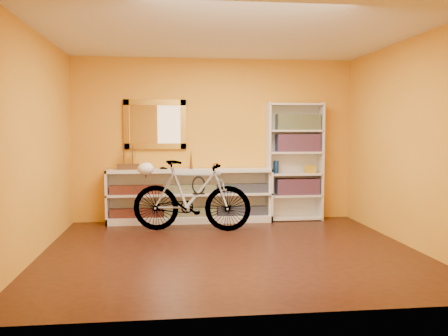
{
  "coord_description": "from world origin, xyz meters",
  "views": [
    {
      "loc": [
        -0.72,
        -5.53,
        1.45
      ],
      "look_at": [
        0.0,
        0.7,
        0.95
      ],
      "focal_mm": 37.54,
      "sensor_mm": 36.0,
      "label": 1
    }
  ],
  "objects": [
    {
      "name": "toy_car",
      "position": [
        -0.82,
        1.81,
        0.85
      ],
      "size": [
        0.0,
        0.0,
        0.0
      ],
      "primitive_type": "imported",
      "rotation": [
        0.0,
        0.0,
        1.32
      ],
      "color": "black",
      "rests_on": "console_unit"
    },
    {
      "name": "back_wall",
      "position": [
        0.0,
        2.0,
        1.3
      ],
      "size": [
        4.5,
        0.01,
        2.6
      ],
      "primitive_type": "cube",
      "color": "orange",
      "rests_on": "ground"
    },
    {
      "name": "bicycle",
      "position": [
        -0.42,
        1.18,
        0.51
      ],
      "size": [
        0.75,
        1.8,
        1.03
      ],
      "primitive_type": "imported",
      "rotation": [
        0.0,
        0.0,
        1.39
      ],
      "color": "silver",
      "rests_on": "floor"
    },
    {
      "name": "gilt_mirror",
      "position": [
        -0.95,
        1.97,
        1.55
      ],
      "size": [
        0.98,
        0.06,
        0.78
      ],
      "primitive_type": "cube",
      "color": "#8B6319",
      "rests_on": "back_wall"
    },
    {
      "name": "cd_row_lower",
      "position": [
        -0.41,
        1.79,
        0.17
      ],
      "size": [
        2.5,
        0.13,
        0.14
      ],
      "primitive_type": "cube",
      "color": "black",
      "rests_on": "console_unit"
    },
    {
      "name": "cd_row_upper",
      "position": [
        -0.41,
        1.79,
        0.54
      ],
      "size": [
        2.5,
        0.13,
        0.14
      ],
      "primitive_type": "cube",
      "color": "navy",
      "rests_on": "console_unit"
    },
    {
      "name": "floor",
      "position": [
        0.0,
        0.0,
        -0.01
      ],
      "size": [
        4.5,
        4.0,
        0.01
      ],
      "primitive_type": "cube",
      "color": "black",
      "rests_on": "ground"
    },
    {
      "name": "ceiling",
      "position": [
        0.0,
        0.0,
        2.6
      ],
      "size": [
        4.5,
        4.0,
        0.01
      ],
      "primitive_type": "cube",
      "color": "silver",
      "rests_on": "ground"
    },
    {
      "name": "left_wall",
      "position": [
        -2.25,
        0.0,
        1.3
      ],
      "size": [
        0.01,
        4.0,
        2.6
      ],
      "primitive_type": "cube",
      "color": "orange",
      "rests_on": "ground"
    },
    {
      "name": "console_unit",
      "position": [
        -0.41,
        1.81,
        0.42
      ],
      "size": [
        2.6,
        0.35,
        0.85
      ],
      "primitive_type": null,
      "color": "silver",
      "rests_on": "floor"
    },
    {
      "name": "model_ship",
      "position": [
        -1.36,
        1.81,
        1.06
      ],
      "size": [
        0.36,
        0.16,
        0.41
      ],
      "primitive_type": null,
      "rotation": [
        0.0,
        0.0,
        0.09
      ],
      "color": "#442913",
      "rests_on": "console_unit"
    },
    {
      "name": "bronze_ornament",
      "position": [
        -0.39,
        1.81,
        1.01
      ],
      "size": [
        0.05,
        0.05,
        0.32
      ],
      "primitive_type": "cone",
      "color": "brown",
      "rests_on": "console_unit"
    },
    {
      "name": "yellow_bag",
      "position": [
        1.53,
        1.8,
        0.83
      ],
      "size": [
        0.17,
        0.12,
        0.13
      ],
      "primitive_type": "cube",
      "rotation": [
        0.0,
        0.0,
        0.05
      ],
      "color": "gold",
      "rests_on": "bookcase"
    },
    {
      "name": "wall_socket",
      "position": [
        0.9,
        1.99,
        0.25
      ],
      "size": [
        0.09,
        0.02,
        0.09
      ],
      "primitive_type": "cube",
      "color": "silver",
      "rests_on": "back_wall"
    },
    {
      "name": "right_wall",
      "position": [
        2.25,
        0.0,
        1.3
      ],
      "size": [
        0.01,
        4.0,
        2.6
      ],
      "primitive_type": "cube",
      "color": "orange",
      "rests_on": "ground"
    },
    {
      "name": "book_row_b",
      "position": [
        1.33,
        1.84,
        1.25
      ],
      "size": [
        0.7,
        0.22,
        0.28
      ],
      "primitive_type": "cube",
      "color": "maroon",
      "rests_on": "bookcase"
    },
    {
      "name": "decorative_orb",
      "position": [
        -0.01,
        1.81,
        0.89
      ],
      "size": [
        0.09,
        0.09,
        0.09
      ],
      "primitive_type": "sphere",
      "color": "brown",
      "rests_on": "console_unit"
    },
    {
      "name": "book_row_c",
      "position": [
        1.33,
        1.84,
        1.59
      ],
      "size": [
        0.7,
        0.22,
        0.25
      ],
      "primitive_type": "cube",
      "color": "#1B5060",
      "rests_on": "bookcase"
    },
    {
      "name": "red_tin",
      "position": [
        1.08,
        1.87,
        1.55
      ],
      "size": [
        0.15,
        0.15,
        0.17
      ],
      "primitive_type": "cube",
      "rotation": [
        0.0,
        0.0,
        -0.15
      ],
      "color": "maroon",
      "rests_on": "bookcase"
    },
    {
      "name": "helmet",
      "position": [
        -1.07,
        1.3,
        0.9
      ],
      "size": [
        0.24,
        0.22,
        0.18
      ],
      "primitive_type": "ellipsoid",
      "color": "white",
      "rests_on": "bicycle"
    },
    {
      "name": "book_row_a",
      "position": [
        1.33,
        1.84,
        0.55
      ],
      "size": [
        0.7,
        0.22,
        0.26
      ],
      "primitive_type": "cube",
      "color": "maroon",
      "rests_on": "bookcase"
    },
    {
      "name": "travel_mug",
      "position": [
        0.97,
        1.82,
        0.87
      ],
      "size": [
        0.09,
        0.09,
        0.2
      ],
      "primitive_type": "cylinder",
      "color": "#163E9A",
      "rests_on": "bookcase"
    },
    {
      "name": "bookcase",
      "position": [
        1.28,
        1.84,
        0.95
      ],
      "size": [
        0.9,
        0.3,
        1.9
      ],
      "primitive_type": null,
      "color": "silver",
      "rests_on": "floor"
    },
    {
      "name": "u_lock",
      "position": [
        -0.31,
        1.16,
        0.67
      ],
      "size": [
        0.19,
        0.02,
        0.19
      ],
      "primitive_type": "torus",
      "rotation": [
        1.57,
        0.0,
        0.0
      ],
      "color": "black",
      "rests_on": "bicycle"
    }
  ]
}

